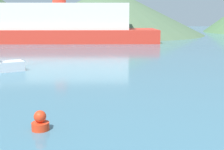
% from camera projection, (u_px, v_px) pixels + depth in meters
% --- Properties ---
extents(ferry_distant, '(30.95, 9.23, 7.61)m').
position_uv_depth(ferry_distant, '(60.00, 25.00, 49.47)').
color(ferry_distant, red).
rests_on(ferry_distant, ground_plane).
extents(buoy_marker, '(0.66, 0.66, 0.76)m').
position_uv_depth(buoy_marker, '(40.00, 122.00, 11.64)').
color(buoy_marker, red).
rests_on(buoy_marker, ground_plane).
extents(hill_central, '(42.21, 42.21, 10.38)m').
position_uv_depth(hill_central, '(108.00, 11.00, 69.47)').
color(hill_central, '#4C6647').
rests_on(hill_central, ground_plane).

